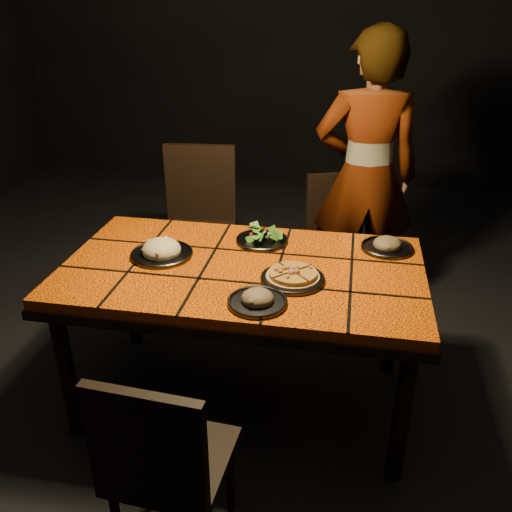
% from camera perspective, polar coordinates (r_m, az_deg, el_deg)
% --- Properties ---
extents(room_shell, '(6.04, 7.04, 3.08)m').
position_cam_1_polar(room_shell, '(2.18, -1.67, 16.79)').
color(room_shell, black).
rests_on(room_shell, ground).
extents(dining_table, '(1.62, 0.92, 0.75)m').
position_cam_1_polar(dining_table, '(2.45, -1.42, -2.67)').
color(dining_table, '#FF5D08').
rests_on(dining_table, ground).
extents(chair_near, '(0.41, 0.41, 0.84)m').
position_cam_1_polar(chair_near, '(1.90, -9.81, -20.53)').
color(chair_near, black).
rests_on(chair_near, ground).
extents(chair_far_left, '(0.49, 0.49, 1.00)m').
position_cam_1_polar(chair_far_left, '(3.46, -6.05, 4.27)').
color(chair_far_left, black).
rests_on(chair_far_left, ground).
extents(chair_far_right, '(0.49, 0.49, 0.85)m').
position_cam_1_polar(chair_far_right, '(3.45, 8.70, 2.45)').
color(chair_far_right, black).
rests_on(chair_far_right, ground).
extents(diner, '(0.67, 0.48, 1.71)m').
position_cam_1_polar(diner, '(3.32, 11.50, 8.14)').
color(diner, brown).
rests_on(diner, ground).
extents(plate_pizza, '(0.32, 0.32, 0.04)m').
position_cam_1_polar(plate_pizza, '(2.29, 3.88, -2.22)').
color(plate_pizza, '#353539').
rests_on(plate_pizza, dining_table).
extents(plate_pasta, '(0.29, 0.29, 0.09)m').
position_cam_1_polar(plate_pasta, '(2.53, -9.91, 0.52)').
color(plate_pasta, '#353539').
rests_on(plate_pasta, dining_table).
extents(plate_salad, '(0.25, 0.25, 0.07)m').
position_cam_1_polar(plate_salad, '(2.63, 0.63, 1.99)').
color(plate_salad, '#353539').
rests_on(plate_salad, dining_table).
extents(plate_mushroom_a, '(0.24, 0.24, 0.08)m').
position_cam_1_polar(plate_mushroom_a, '(2.12, 0.15, -4.58)').
color(plate_mushroom_a, '#353539').
rests_on(plate_mushroom_a, dining_table).
extents(plate_mushroom_b, '(0.24, 0.24, 0.08)m').
position_cam_1_polar(plate_mushroom_b, '(2.63, 13.64, 1.12)').
color(plate_mushroom_b, '#353539').
rests_on(plate_mushroom_b, dining_table).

